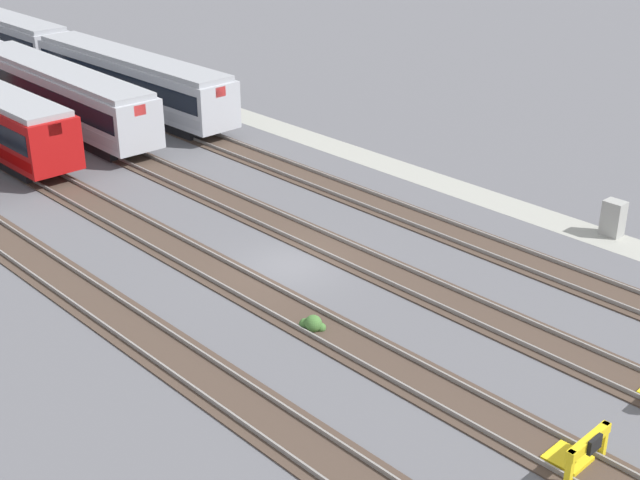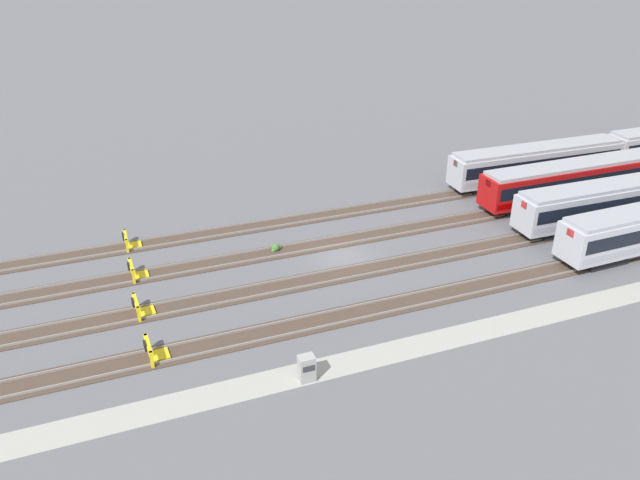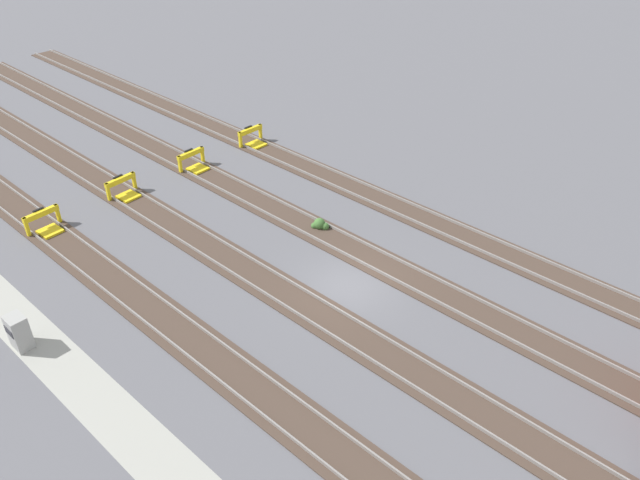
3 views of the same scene
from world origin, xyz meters
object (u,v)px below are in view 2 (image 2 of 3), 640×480
at_px(subway_car_back_row_centre, 613,201).
at_px(weed_clump, 276,248).
at_px(bumper_stop_near_inner_track, 141,307).
at_px(bumper_stop_middle_track, 136,271).
at_px(subway_car_front_row_leftmost, 536,163).
at_px(electrical_cabinet, 307,368).
at_px(bumper_stop_far_inner_track, 130,241).
at_px(subway_car_back_row_leftmost, 572,180).
at_px(bumper_stop_nearest_track, 153,351).

bearing_deg(subway_car_back_row_centre, weed_clump, 169.17).
distance_m(bumper_stop_near_inner_track, weed_clump, 12.03).
height_order(bumper_stop_middle_track, weed_clump, bumper_stop_middle_track).
height_order(subway_car_front_row_leftmost, electrical_cabinet, subway_car_front_row_leftmost).
xyz_separation_m(bumper_stop_near_inner_track, bumper_stop_far_inner_track, (0.28, 9.90, 0.00)).
height_order(subway_car_front_row_leftmost, bumper_stop_middle_track, subway_car_front_row_leftmost).
bearing_deg(bumper_stop_near_inner_track, bumper_stop_far_inner_track, 88.36).
xyz_separation_m(subway_car_back_row_leftmost, bumper_stop_near_inner_track, (-38.61, -4.93, -1.53)).
xyz_separation_m(subway_car_back_row_leftmost, subway_car_back_row_centre, (0.00, -4.98, 0.00)).
bearing_deg(subway_car_back_row_leftmost, electrical_cabinet, -154.12).
bearing_deg(bumper_stop_nearest_track, electrical_cabinet, -33.09).
relative_size(subway_car_back_row_leftmost, bumper_stop_near_inner_track, 8.96).
relative_size(subway_car_back_row_centre, bumper_stop_nearest_track, 8.99).
bearing_deg(subway_car_front_row_leftmost, bumper_stop_near_inner_track, -165.67).
bearing_deg(bumper_stop_near_inner_track, bumper_stop_middle_track, 87.57).
distance_m(bumper_stop_middle_track, bumper_stop_far_inner_track, 4.95).
bearing_deg(weed_clump, bumper_stop_nearest_track, -136.15).
distance_m(subway_car_back_row_leftmost, electrical_cabinet, 34.18).
xyz_separation_m(subway_car_back_row_centre, electrical_cabinet, (-30.73, -9.93, -1.24)).
height_order(bumper_stop_nearest_track, bumper_stop_near_inner_track, same).
distance_m(bumper_stop_far_inner_track, electrical_cabinet, 21.29).
relative_size(subway_car_front_row_leftmost, bumper_stop_far_inner_track, 9.02).
bearing_deg(weed_clump, subway_car_back_row_centre, -10.83).
relative_size(subway_car_front_row_leftmost, bumper_stop_near_inner_track, 8.99).
relative_size(bumper_stop_near_inner_track, weed_clump, 2.18).
xyz_separation_m(subway_car_back_row_leftmost, electrical_cabinet, (-30.73, -14.91, -1.24)).
bearing_deg(bumper_stop_far_inner_track, bumper_stop_near_inner_track, -91.64).
relative_size(subway_car_back_row_centre, bumper_stop_near_inner_track, 8.98).
relative_size(subway_car_front_row_leftmost, subway_car_back_row_leftmost, 1.00).
bearing_deg(electrical_cabinet, bumper_stop_near_inner_track, 128.27).
distance_m(subway_car_back_row_leftmost, bumper_stop_far_inner_track, 38.67).
relative_size(bumper_stop_nearest_track, bumper_stop_middle_track, 1.00).
height_order(subway_car_back_row_leftmost, bumper_stop_middle_track, subway_car_back_row_leftmost).
relative_size(electrical_cabinet, weed_clump, 1.74).
xyz_separation_m(bumper_stop_near_inner_track, bumper_stop_middle_track, (0.21, 4.95, 0.00)).
distance_m(bumper_stop_nearest_track, electrical_cabinet, 9.20).
xyz_separation_m(subway_car_front_row_leftmost, electrical_cabinet, (-30.73, -19.85, -1.24)).
relative_size(subway_car_back_row_leftmost, bumper_stop_nearest_track, 8.96).
relative_size(subway_car_front_row_leftmost, electrical_cabinet, 11.29).
xyz_separation_m(subway_car_front_row_leftmost, subway_car_back_row_leftmost, (-0.00, -4.94, 0.00)).
xyz_separation_m(subway_car_front_row_leftmost, subway_car_back_row_centre, (0.00, -9.91, 0.00)).
height_order(subway_car_back_row_centre, bumper_stop_far_inner_track, subway_car_back_row_centre).
xyz_separation_m(bumper_stop_far_inner_track, weed_clump, (10.53, -4.63, -0.27)).
bearing_deg(electrical_cabinet, subway_car_back_row_leftmost, 25.88).
bearing_deg(subway_car_back_row_leftmost, bumper_stop_near_inner_track, -172.72).
xyz_separation_m(bumper_stop_near_inner_track, electrical_cabinet, (7.87, -9.98, 0.29)).
relative_size(bumper_stop_near_inner_track, bumper_stop_middle_track, 1.00).
height_order(bumper_stop_nearest_track, electrical_cabinet, electrical_cabinet).
height_order(bumper_stop_near_inner_track, electrical_cabinet, electrical_cabinet).
bearing_deg(bumper_stop_middle_track, subway_car_back_row_centre, -7.42).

